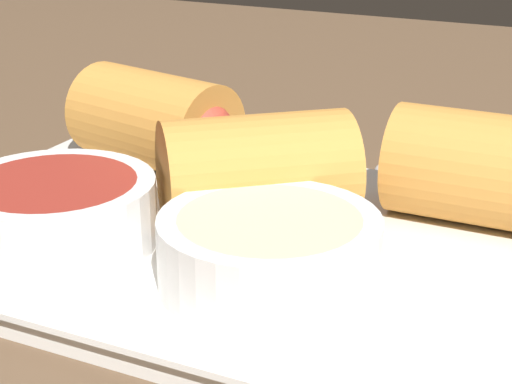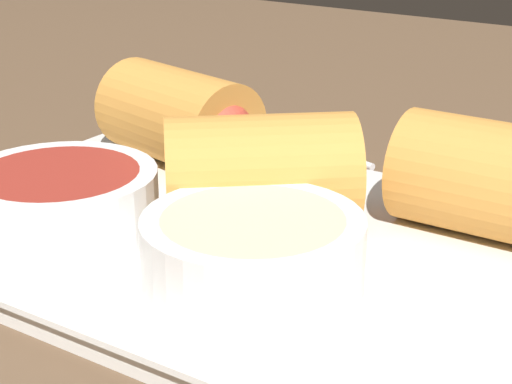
{
  "view_description": "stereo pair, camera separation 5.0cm",
  "coord_description": "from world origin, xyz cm",
  "px_view_note": "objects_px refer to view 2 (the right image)",
  "views": [
    {
      "loc": [
        -14.54,
        33.04,
        20.68
      ],
      "look_at": [
        1.93,
        -1.06,
        5.74
      ],
      "focal_mm": 60.0,
      "sensor_mm": 36.0,
      "label": 1
    },
    {
      "loc": [
        -18.89,
        30.58,
        20.68
      ],
      "look_at": [
        1.93,
        -1.06,
        5.74
      ],
      "focal_mm": 60.0,
      "sensor_mm": 36.0,
      "label": 2
    }
  ],
  "objects_px": {
    "dipping_bowl_near": "(253,249)",
    "dipping_bowl_far": "(60,200)",
    "serving_plate": "(256,249)",
    "spoon": "(407,175)"
  },
  "relations": [
    {
      "from": "dipping_bowl_near",
      "to": "spoon",
      "type": "distance_m",
      "value": 0.19
    },
    {
      "from": "serving_plate",
      "to": "spoon",
      "type": "bearing_deg",
      "value": -96.54
    },
    {
      "from": "dipping_bowl_near",
      "to": "spoon",
      "type": "relative_size",
      "value": 0.6
    },
    {
      "from": "serving_plate",
      "to": "spoon",
      "type": "height_order",
      "value": "serving_plate"
    },
    {
      "from": "serving_plate",
      "to": "dipping_bowl_far",
      "type": "bearing_deg",
      "value": 31.49
    },
    {
      "from": "serving_plate",
      "to": "dipping_bowl_near",
      "type": "distance_m",
      "value": 0.06
    },
    {
      "from": "serving_plate",
      "to": "spoon",
      "type": "distance_m",
      "value": 0.14
    },
    {
      "from": "serving_plate",
      "to": "dipping_bowl_near",
      "type": "xyz_separation_m",
      "value": [
        -0.03,
        0.04,
        0.02
      ]
    },
    {
      "from": "dipping_bowl_near",
      "to": "dipping_bowl_far",
      "type": "distance_m",
      "value": 0.11
    },
    {
      "from": "dipping_bowl_near",
      "to": "spoon",
      "type": "bearing_deg",
      "value": -86.5
    }
  ]
}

